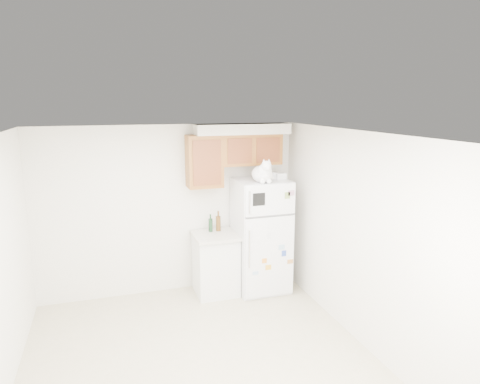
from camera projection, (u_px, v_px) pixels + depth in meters
name	position (u px, v px, depth m)	size (l,w,h in m)	color
ground_plane	(201.00, 363.00, 4.70)	(3.80, 4.00, 0.01)	#C3B596
room_shell	(204.00, 210.00, 4.61)	(3.84, 4.04, 2.52)	silver
refrigerator	(261.00, 235.00, 6.41)	(0.76, 0.78, 1.70)	white
base_counter	(216.00, 263.00, 6.35)	(0.64, 0.64, 0.92)	white
cat	(263.00, 173.00, 5.99)	(0.34, 0.50, 0.36)	white
storage_box_back	(271.00, 175.00, 6.29)	(0.18, 0.13, 0.10)	white
storage_box_front	(280.00, 176.00, 6.26)	(0.15, 0.11, 0.09)	white
bottle_green	(210.00, 223.00, 6.34)	(0.06, 0.06, 0.26)	#19381E
bottle_amber	(218.00, 221.00, 6.37)	(0.07, 0.07, 0.31)	#593814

